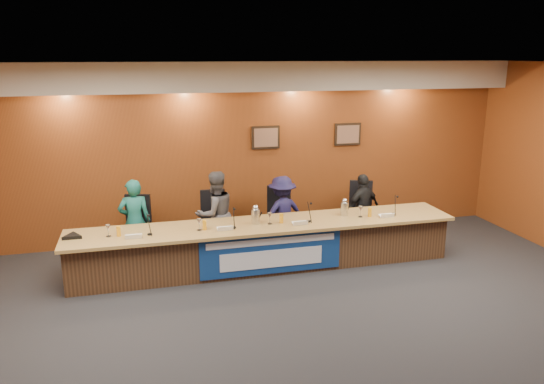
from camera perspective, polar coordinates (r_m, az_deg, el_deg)
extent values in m
plane|color=black|center=(6.56, 4.44, -15.84)|extent=(10.00, 10.00, 0.00)
cube|color=silver|center=(5.66, 5.10, 13.32)|extent=(10.00, 8.00, 0.04)
cube|color=brown|center=(9.68, -3.03, 4.36)|extent=(10.00, 0.04, 3.20)
cube|color=beige|center=(9.29, -2.83, 12.31)|extent=(10.00, 0.50, 0.50)
cube|color=#442C1A|center=(8.50, -0.75, -5.85)|extent=(6.00, 0.80, 0.70)
cube|color=olive|center=(8.33, -0.68, -3.55)|extent=(6.10, 0.95, 0.05)
cube|color=navy|center=(8.11, -0.05, -6.64)|extent=(2.20, 0.02, 0.65)
cube|color=silver|center=(8.03, -0.03, -5.34)|extent=(2.00, 0.01, 0.10)
cube|color=silver|center=(8.13, -0.03, -7.20)|extent=(1.60, 0.01, 0.28)
cube|color=black|center=(9.70, -0.69, 5.89)|extent=(0.52, 0.04, 0.42)
cube|color=black|center=(10.19, 8.13, 6.17)|extent=(0.52, 0.04, 0.42)
imported|color=#165C56|center=(8.84, -14.54, -3.11)|extent=(0.52, 0.34, 1.41)
imported|color=#48474C|center=(8.91, -6.10, -2.38)|extent=(0.85, 0.76, 1.46)
imported|color=#18163E|center=(9.16, 1.09, -2.31)|extent=(0.94, 0.69, 1.31)
imported|color=black|center=(9.66, 9.73, -1.75)|extent=(0.80, 0.56, 1.27)
cube|color=black|center=(9.00, -14.46, -4.27)|extent=(0.60, 0.60, 0.08)
cube|color=black|center=(9.08, -6.16, -3.71)|extent=(0.49, 0.49, 0.08)
cube|color=black|center=(9.30, 0.92, -3.17)|extent=(0.54, 0.54, 0.08)
cube|color=black|center=(9.79, 9.46, -2.45)|extent=(0.63, 0.63, 0.08)
cube|color=white|center=(7.86, -14.66, -4.62)|extent=(0.24, 0.08, 0.10)
cylinder|color=black|center=(8.00, -13.01, -4.45)|extent=(0.07, 0.07, 0.02)
cylinder|color=orange|center=(8.04, -16.17, -4.08)|extent=(0.06, 0.06, 0.15)
cylinder|color=silver|center=(8.06, -17.22, -4.00)|extent=(0.08, 0.08, 0.18)
cube|color=white|center=(7.98, -5.03, -3.90)|extent=(0.24, 0.08, 0.10)
cylinder|color=black|center=(8.11, -4.15, -3.83)|extent=(0.07, 0.07, 0.02)
cylinder|color=orange|center=(8.06, -7.27, -3.55)|extent=(0.06, 0.06, 0.15)
cylinder|color=silver|center=(8.04, -7.83, -3.50)|extent=(0.08, 0.08, 0.18)
cube|color=white|center=(8.22, 3.10, -3.31)|extent=(0.24, 0.08, 0.10)
cylinder|color=black|center=(8.41, 3.96, -3.15)|extent=(0.07, 0.07, 0.02)
cylinder|color=orange|center=(8.32, 1.02, -2.85)|extent=(0.06, 0.06, 0.15)
cylinder|color=silver|center=(8.26, -0.25, -2.86)|extent=(0.08, 0.08, 0.18)
cube|color=white|center=(8.78, 12.32, -2.45)|extent=(0.24, 0.08, 0.10)
cylinder|color=black|center=(9.00, 12.94, -2.31)|extent=(0.07, 0.07, 0.02)
cylinder|color=orange|center=(8.77, 10.48, -2.16)|extent=(0.06, 0.06, 0.15)
cylinder|color=silver|center=(8.73, 9.51, -2.10)|extent=(0.08, 0.08, 0.18)
cylinder|color=silver|center=(8.27, -1.79, -2.64)|extent=(0.13, 0.13, 0.24)
cylinder|color=silver|center=(8.77, 7.79, -1.81)|extent=(0.13, 0.13, 0.22)
cylinder|color=black|center=(8.19, -20.68, -4.48)|extent=(0.32, 0.32, 0.05)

